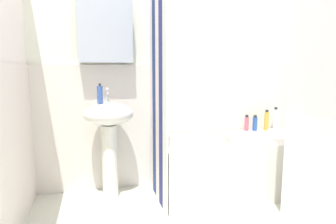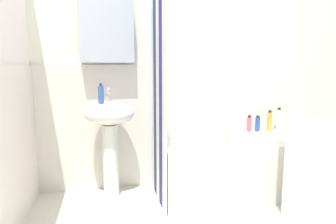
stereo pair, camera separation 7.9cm
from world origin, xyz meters
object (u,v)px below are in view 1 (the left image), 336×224
(soap_dispenser, at_px, (100,94))
(bathtub, at_px, (233,165))
(lotion_bottle, at_px, (275,119))
(conditioner_bottle, at_px, (266,121))
(body_wash_bottle, at_px, (247,123))
(towel_folded, at_px, (241,139))
(sink, at_px, (109,129))
(shampoo_bottle, at_px, (255,123))

(soap_dispenser, relative_size, bathtub, 0.12)
(bathtub, bearing_deg, lotion_bottle, 24.34)
(conditioner_bottle, relative_size, body_wash_bottle, 1.29)
(conditioner_bottle, xyz_separation_m, towel_folded, (-0.51, -0.42, -0.07))
(sink, xyz_separation_m, shampoo_bottle, (1.51, 0.11, -0.04))
(lotion_bottle, bearing_deg, sink, -175.93)
(body_wash_bottle, bearing_deg, soap_dispenser, -174.69)
(bathtub, relative_size, conditioner_bottle, 6.56)
(lotion_bottle, relative_size, body_wash_bottle, 1.41)
(sink, relative_size, conditioner_bottle, 3.99)
(bathtub, bearing_deg, body_wash_bottle, 44.93)
(conditioner_bottle, distance_m, shampoo_bottle, 0.13)
(shampoo_bottle, bearing_deg, body_wash_bottle, 175.26)
(shampoo_bottle, relative_size, towel_folded, 0.62)
(bathtub, distance_m, conditioner_bottle, 0.66)
(conditioner_bottle, height_order, shampoo_bottle, conditioner_bottle)
(lotion_bottle, height_order, towel_folded, lotion_bottle)
(sink, height_order, conditioner_bottle, sink)
(towel_folded, bearing_deg, soap_dispenser, 165.60)
(sink, bearing_deg, conditioner_bottle, 3.46)
(conditioner_bottle, bearing_deg, bathtub, -152.93)
(soap_dispenser, xyz_separation_m, body_wash_bottle, (1.48, 0.14, -0.35))
(lotion_bottle, bearing_deg, towel_folded, -144.73)
(conditioner_bottle, distance_m, body_wash_bottle, 0.22)
(sink, height_order, soap_dispenser, soap_dispenser)
(bathtub, xyz_separation_m, lotion_bottle, (0.61, 0.28, 0.37))
(soap_dispenser, relative_size, lotion_bottle, 0.73)
(sink, bearing_deg, shampoo_bottle, 4.32)
(bathtub, relative_size, lotion_bottle, 5.99)
(soap_dispenser, distance_m, lotion_bottle, 1.85)
(soap_dispenser, relative_size, conditioner_bottle, 0.80)
(conditioner_bottle, height_order, towel_folded, conditioner_bottle)
(towel_folded, bearing_deg, sink, 163.99)
(towel_folded, bearing_deg, shampoo_bottle, 48.52)
(bathtub, bearing_deg, shampoo_bottle, 36.00)
(soap_dispenser, xyz_separation_m, conditioner_bottle, (1.70, 0.12, -0.32))
(sink, height_order, lotion_bottle, sink)
(bathtub, bearing_deg, conditioner_bottle, 27.07)
(body_wash_bottle, bearing_deg, shampoo_bottle, -4.74)
(lotion_bottle, height_order, shampoo_bottle, lotion_bottle)
(bathtub, relative_size, towel_folded, 5.38)
(lotion_bottle, distance_m, towel_folded, 0.78)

